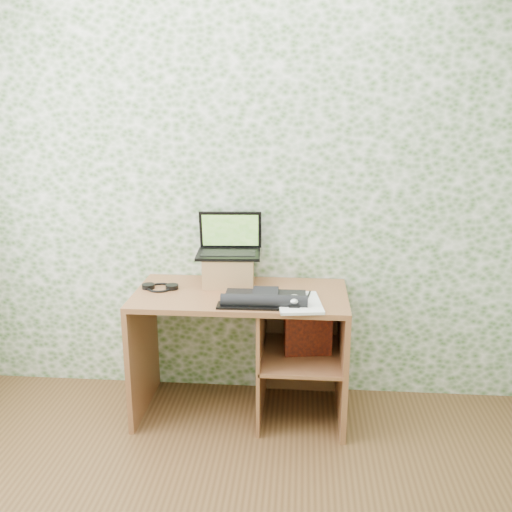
# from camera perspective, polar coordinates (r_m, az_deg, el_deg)

# --- Properties ---
(wall_back) EXTENTS (3.50, 0.00, 3.50)m
(wall_back) POSITION_cam_1_polar(r_m,az_deg,el_deg) (3.38, -1.06, 6.90)
(wall_back) COLOR white
(wall_back) RESTS_ON ground
(desk) EXTENTS (1.20, 0.60, 0.75)m
(desk) POSITION_cam_1_polar(r_m,az_deg,el_deg) (3.34, -0.13, -7.91)
(desk) COLOR brown
(desk) RESTS_ON floor
(riser) EXTENTS (0.30, 0.26, 0.17)m
(riser) POSITION_cam_1_polar(r_m,az_deg,el_deg) (3.34, -2.74, -1.41)
(riser) COLOR olive
(riser) RESTS_ON desk
(laptop) EXTENTS (0.38, 0.28, 0.25)m
(laptop) POSITION_cam_1_polar(r_m,az_deg,el_deg) (3.34, -2.69, 1.17)
(laptop) COLOR black
(laptop) RESTS_ON riser
(keyboard) EXTENTS (0.50, 0.25, 0.07)m
(keyboard) POSITION_cam_1_polar(r_m,az_deg,el_deg) (3.06, 0.89, -4.30)
(keyboard) COLOR black
(keyboard) RESTS_ON desk
(headphones) EXTENTS (0.21, 0.15, 0.03)m
(headphones) POSITION_cam_1_polar(r_m,az_deg,el_deg) (3.33, -9.56, -3.08)
(headphones) COLOR black
(headphones) RESTS_ON desk
(notepad) EXTENTS (0.27, 0.35, 0.02)m
(notepad) POSITION_cam_1_polar(r_m,az_deg,el_deg) (3.05, 4.34, -4.69)
(notepad) COLOR white
(notepad) RESTS_ON desk
(mouse) EXTENTS (0.07, 0.11, 0.04)m
(mouse) POSITION_cam_1_polar(r_m,az_deg,el_deg) (3.00, 3.86, -4.53)
(mouse) COLOR silver
(mouse) RESTS_ON notepad
(pen) EXTENTS (0.03, 0.16, 0.01)m
(pen) POSITION_cam_1_polar(r_m,az_deg,el_deg) (3.12, 5.25, -4.00)
(pen) COLOR black
(pen) RESTS_ON notepad
(red_box) EXTENTS (0.28, 0.13, 0.32)m
(red_box) POSITION_cam_1_polar(r_m,az_deg,el_deg) (3.28, 5.23, -7.16)
(red_box) COLOR maroon
(red_box) RESTS_ON desk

